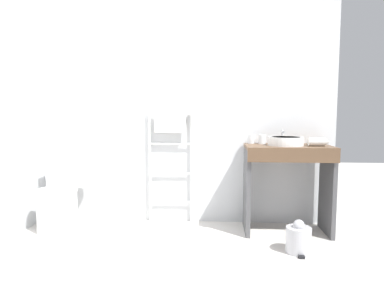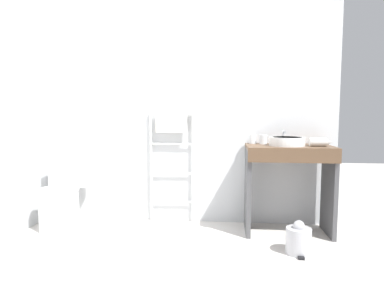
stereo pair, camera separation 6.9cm
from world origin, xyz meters
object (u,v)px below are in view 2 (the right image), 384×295
Objects in this scene: cup_near_wall at (253,139)px; cup_near_edge at (263,139)px; towel_radiator at (172,142)px; hair_dryer at (319,142)px; trash_bin at (299,240)px; sink_basin at (287,141)px; toilet at (62,198)px.

cup_near_edge is (0.10, -0.05, -0.00)m from cup_near_wall.
hair_dryer is (1.46, -0.28, 0.04)m from towel_radiator.
cup_near_edge is 1.06m from trash_bin.
sink_basin is at bearing -12.25° from towel_radiator.
trash_bin is (2.30, -0.44, -0.19)m from toilet.
cup_near_wall reaches higher than sink_basin.
trash_bin is (0.24, -0.65, -0.80)m from cup_near_edge.
sink_basin is at bearing 1.47° from toilet.
sink_basin reaches higher than toilet.
sink_basin reaches higher than trash_bin.
toilet is at bearing -172.26° from cup_near_wall.
sink_basin is 0.94m from trash_bin.
sink_basin is at bearing 174.64° from hair_dryer.
hair_dryer reaches higher than toilet.
cup_near_wall is at bearing 155.19° from cup_near_edge.
toilet is at bearing -173.97° from cup_near_edge.
sink_basin is at bearing -37.22° from cup_near_edge.
toilet is at bearing -164.13° from towel_radiator.
cup_near_edge is (-0.21, 0.16, 0.00)m from sink_basin.
cup_near_edge is 0.33× the size of trash_bin.
toilet reaches higher than trash_bin.
towel_radiator is (1.10, 0.31, 0.56)m from toilet.
sink_basin is (1.17, -0.25, 0.04)m from towel_radiator.
toilet is 2.35m from sink_basin.
toilet is 2.65× the size of trash_bin.
towel_radiator reaches higher than cup_near_edge.
sink_basin is (2.27, 0.06, 0.60)m from toilet.
hair_dryer is at bearing -21.15° from cup_near_wall.
trash_bin is at bearing -119.21° from hair_dryer.
towel_radiator reaches higher than trash_bin.
sink_basin is 0.26m from cup_near_edge.
toilet is 0.62× the size of towel_radiator.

